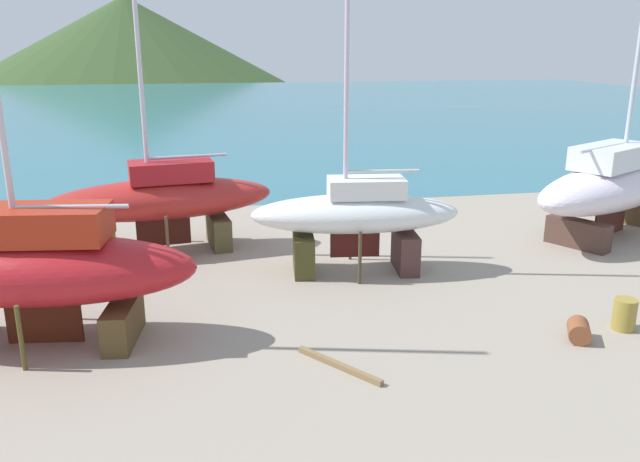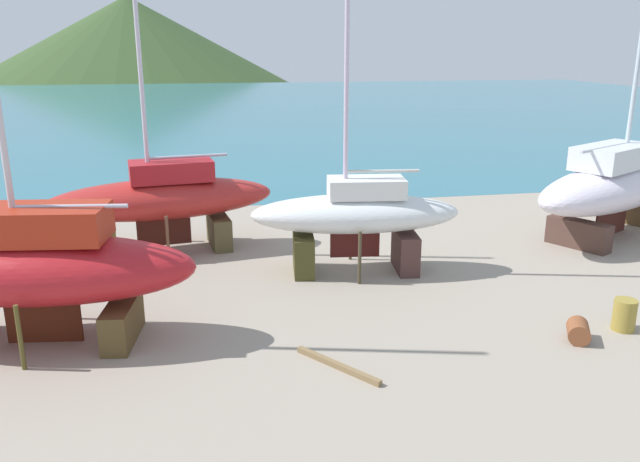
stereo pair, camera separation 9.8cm
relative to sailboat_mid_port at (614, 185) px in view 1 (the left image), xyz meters
name	(u,v)px [view 1 (the left image)]	position (x,y,z in m)	size (l,w,h in m)	color
ground_plane	(371,281)	(-11.37, -3.42, -2.20)	(45.86, 45.86, 0.00)	gray
sea_water	(240,107)	(-11.37, 61.84, -2.20)	(156.13, 107.60, 0.01)	teal
headland_hill	(129,76)	(-33.51, 152.51, -2.20)	(148.43, 148.43, 39.27)	#354D26
sailboat_mid_port	(614,185)	(0.00, 0.00, 0.00)	(10.70, 7.84, 15.12)	#4F3921
sailboat_small_center	(162,199)	(-18.44, 1.29, -0.09)	(8.87, 3.79, 13.72)	brown
sailboat_far_slipway	(356,216)	(-11.66, -2.30, -0.15)	(7.53, 3.13, 10.92)	#43401E
sailboat_large_starboard	(39,269)	(-21.28, -6.27, -0.08)	(8.66, 3.87, 12.98)	brown
worker	(628,187)	(4.46, 4.97, -1.36)	(0.48, 0.48, 1.62)	#397B52
barrel_blue_faded	(579,330)	(-7.00, -8.90, -1.91)	(0.59, 0.59, 0.80)	brown
barrel_rust_mid	(625,314)	(-5.34, -8.50, -1.74)	(0.63, 0.63, 0.92)	olive
timber_plank_far	(339,365)	(-13.80, -9.19, -2.13)	(2.69, 0.14, 0.15)	olive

